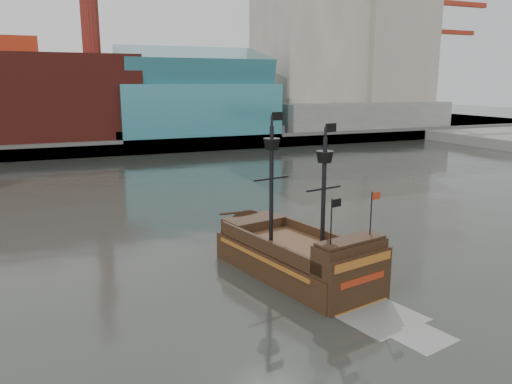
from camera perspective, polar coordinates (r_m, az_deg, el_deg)
name	(u,v)px	position (r m, az deg, el deg)	size (l,w,h in m)	color
ground	(352,281)	(32.48, 10.96, -10.01)	(400.00, 400.00, 0.00)	#242622
promenade_far	(126,133)	(118.55, -14.59, 6.55)	(220.00, 60.00, 2.00)	slate
seawall	(152,146)	(89.60, -11.77, 5.11)	(220.00, 1.00, 2.60)	#4C4C49
skyline	(151,22)	(112.26, -11.91, 18.43)	(149.00, 45.00, 62.00)	brown
crane_a	(433,56)	(143.54, 19.62, 14.44)	(22.50, 4.00, 32.25)	slate
crane_b	(434,71)	(157.27, 19.68, 12.90)	(19.10, 4.00, 26.25)	slate
pirate_ship	(296,261)	(32.58, 4.62, -7.82)	(7.43, 15.58, 11.22)	black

